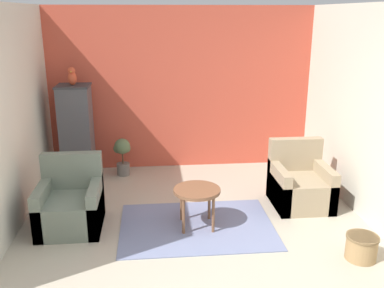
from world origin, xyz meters
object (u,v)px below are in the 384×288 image
Objects in this scene: armchair_left at (71,206)px; potted_plant at (122,153)px; armchair_right at (300,185)px; birdcage at (77,134)px; wicker_basket at (361,246)px; parrot at (72,77)px; coffee_table at (197,193)px.

armchair_left is 1.80m from potted_plant.
armchair_right is (2.98, 0.36, 0.00)m from armchair_left.
armchair_left is at bearing -84.79° from birdcage.
armchair_right is at bearing 98.06° from wicker_basket.
parrot is 0.45× the size of potted_plant.
armchair_right is 2.54× the size of wicker_basket.
wicker_basket is (0.20, -1.40, -0.13)m from armchair_right.
wicker_basket is (2.66, -2.75, -0.22)m from potted_plant.
armchair_right is (1.46, 0.51, -0.16)m from coffee_table.
potted_plant is 1.79× the size of wicker_basket.
coffee_table is 0.38× the size of birdcage.
parrot is 1.42m from potted_plant.
coffee_table is 1.56m from armchair_right.
wicker_basket is at bearing -38.64° from birdcage.
armchair_right is 3.14× the size of parrot.
parrot is (-0.15, 1.63, 1.33)m from armchair_left.
birdcage is (-0.15, 1.63, 0.45)m from armchair_left.
parrot is (-3.13, 1.27, 1.33)m from armchair_right.
armchair_left reaches higher than wicker_basket.
armchair_left reaches higher than potted_plant.
armchair_right is 3.63m from parrot.
birdcage reaches higher than wicker_basket.
parrot is at bearing 90.00° from birdcage.
armchair_left is 1.69m from birdcage.
wicker_basket is at bearing -38.66° from parrot.
coffee_table is at bearing -160.70° from armchair_right.
parrot is (-0.00, 0.00, 0.89)m from birdcage.
parrot is (-1.67, 1.78, 1.17)m from coffee_table.
potted_plant is at bearing 7.64° from parrot.
armchair_left is 2.11m from parrot.
birdcage is 2.45× the size of potted_plant.
potted_plant is at bearing 118.10° from coffee_table.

